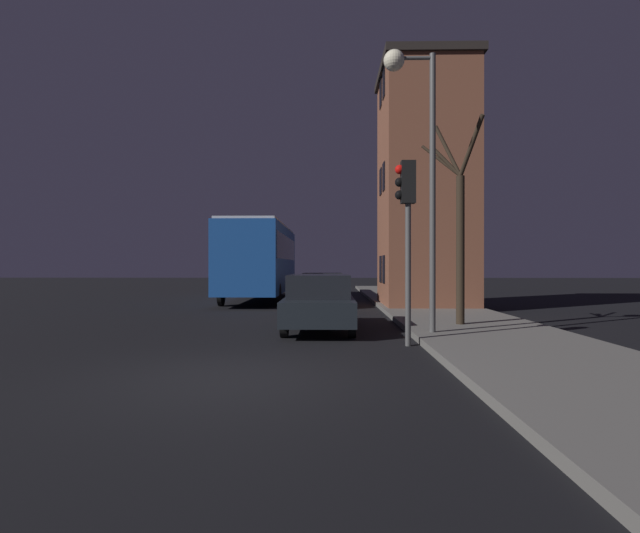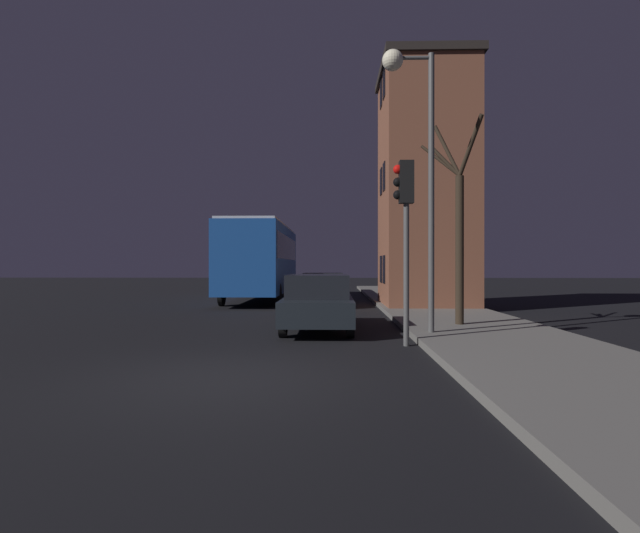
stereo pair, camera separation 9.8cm
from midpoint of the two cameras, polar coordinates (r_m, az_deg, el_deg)
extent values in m
plane|color=black|center=(7.94, -10.79, -12.32)|extent=(120.00, 120.00, 0.00)
cube|color=#605E59|center=(8.61, 27.35, -10.84)|extent=(3.71, 60.00, 0.15)
cube|color=brown|center=(20.77, 11.76, 8.66)|extent=(3.41, 4.36, 9.28)
cube|color=black|center=(21.99, 11.77, 21.10)|extent=(3.65, 4.60, 0.30)
cube|color=black|center=(19.70, 7.14, -0.32)|extent=(0.03, 0.70, 1.10)
cube|color=black|center=(20.88, 6.79, -0.30)|extent=(0.03, 0.70, 1.10)
cube|color=black|center=(20.00, 7.14, 10.16)|extent=(0.03, 0.70, 1.10)
cube|color=black|center=(21.17, 6.80, 9.60)|extent=(0.03, 0.70, 1.10)
cube|color=black|center=(20.94, 7.14, 20.01)|extent=(0.03, 0.70, 1.10)
cube|color=black|center=(22.06, 6.80, 18.96)|extent=(0.03, 0.70, 1.10)
cylinder|color=#4C4C4C|center=(12.04, 12.51, 8.21)|extent=(0.14, 0.14, 6.51)
cylinder|color=#4C4C4C|center=(12.80, 10.39, 22.38)|extent=(0.90, 0.09, 0.09)
sphere|color=#F4EAC6|center=(12.72, 8.22, 22.29)|extent=(0.49, 0.49, 0.49)
cylinder|color=#4C4C4C|center=(10.72, 9.78, -0.93)|extent=(0.12, 0.12, 3.02)
cube|color=black|center=(10.86, 9.78, 9.47)|extent=(0.30, 0.24, 0.90)
sphere|color=red|center=(10.88, 8.83, 10.90)|extent=(0.20, 0.20, 0.20)
sphere|color=black|center=(10.83, 8.83, 9.50)|extent=(0.20, 0.20, 0.20)
sphere|color=black|center=(10.79, 8.83, 8.08)|extent=(0.20, 0.20, 0.20)
cylinder|color=#2D2319|center=(13.73, 15.55, 1.83)|extent=(0.22, 0.22, 3.93)
cylinder|color=#2D2319|center=(14.08, 13.93, 11.66)|extent=(0.83, 0.44, 0.95)
cylinder|color=#2D2319|center=(13.69, 16.69, 13.02)|extent=(0.46, 1.00, 1.43)
cylinder|color=#2D2319|center=(14.13, 13.47, 11.66)|extent=(1.00, 0.57, 0.96)
cylinder|color=#2D2319|center=(14.19, 14.21, 12.69)|extent=(0.70, 0.54, 1.47)
cube|color=#194793|center=(24.37, -6.90, 0.81)|extent=(2.57, 10.36, 3.03)
cube|color=black|center=(24.38, -6.90, 2.09)|extent=(2.59, 9.53, 1.09)
cube|color=#B2B2B2|center=(24.44, -6.90, 4.51)|extent=(2.44, 9.84, 0.12)
cylinder|color=black|center=(27.61, -3.46, -2.41)|extent=(0.18, 0.96, 0.96)
cylinder|color=black|center=(27.90, -8.37, -2.38)|extent=(0.18, 0.96, 0.96)
cylinder|color=black|center=(20.91, -4.94, -3.23)|extent=(0.18, 0.96, 0.96)
cylinder|color=black|center=(21.30, -11.36, -3.17)|extent=(0.18, 0.96, 0.96)
cube|color=black|center=(13.28, -0.29, -4.74)|extent=(1.77, 4.47, 0.59)
cube|color=black|center=(13.02, -0.32, -2.23)|extent=(1.56, 2.32, 0.59)
cylinder|color=black|center=(14.76, 2.96, -5.40)|extent=(0.18, 0.57, 0.57)
cylinder|color=black|center=(14.80, -3.26, -5.39)|extent=(0.18, 0.57, 0.57)
cylinder|color=black|center=(11.87, 3.41, -6.75)|extent=(0.18, 0.57, 0.57)
cylinder|color=black|center=(11.92, -4.33, -6.73)|extent=(0.18, 0.57, 0.57)
cube|color=#B7BABF|center=(21.44, 0.18, -2.79)|extent=(1.85, 4.36, 0.60)
cube|color=black|center=(21.21, 0.17, -1.37)|extent=(1.63, 2.27, 0.48)
cylinder|color=black|center=(22.88, 2.33, -3.35)|extent=(0.18, 0.63, 0.63)
cylinder|color=black|center=(22.90, -1.85, -3.35)|extent=(0.18, 0.63, 0.63)
cylinder|color=black|center=(20.05, 2.50, -3.85)|extent=(0.18, 0.63, 0.63)
cylinder|color=black|center=(20.08, -2.27, -3.84)|extent=(0.18, 0.63, 0.63)
camera|label=1|loc=(0.05, -90.16, 0.00)|focal=28.00mm
camera|label=2|loc=(0.05, 89.84, 0.00)|focal=28.00mm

